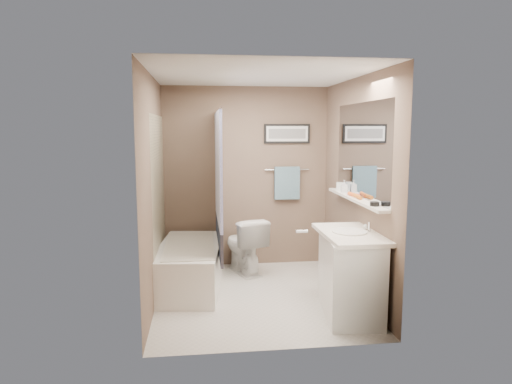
{
  "coord_description": "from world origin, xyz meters",
  "views": [
    {
      "loc": [
        -0.61,
        -4.82,
        1.84
      ],
      "look_at": [
        0.0,
        0.15,
        1.15
      ],
      "focal_mm": 32.0,
      "sensor_mm": 36.0,
      "label": 1
    }
  ],
  "objects": [
    {
      "name": "faucet_spout",
      "position": [
        1.03,
        -0.6,
        0.89
      ],
      "size": [
        0.02,
        0.02,
        0.1
      ],
      "primitive_type": "cylinder",
      "color": "silver",
      "rests_on": "countertop"
    },
    {
      "name": "art_frame",
      "position": [
        0.55,
        1.23,
        1.78
      ],
      "size": [
        0.62,
        0.02,
        0.26
      ],
      "primitive_type": "cube",
      "color": "black",
      "rests_on": "wall_back"
    },
    {
      "name": "tile_surround",
      "position": [
        -1.09,
        0.5,
        1.0
      ],
      "size": [
        0.02,
        1.55,
        2.0
      ],
      "primitive_type": "cube",
      "color": "tan",
      "rests_on": "wall_left"
    },
    {
      "name": "sink_basin",
      "position": [
        0.83,
        -0.6,
        0.85
      ],
      "size": [
        0.34,
        0.34,
        0.01
      ],
      "primitive_type": "cylinder",
      "color": "white",
      "rests_on": "countertop"
    },
    {
      "name": "towel_bar",
      "position": [
        0.55,
        1.22,
        1.3
      ],
      "size": [
        0.6,
        0.02,
        0.02
      ],
      "primitive_type": "cylinder",
      "rotation": [
        0.0,
        1.57,
        0.0
      ],
      "color": "silver",
      "rests_on": "wall_back"
    },
    {
      "name": "faucet_knob",
      "position": [
        1.03,
        -0.5,
        0.87
      ],
      "size": [
        0.05,
        0.05,
        0.05
      ],
      "primitive_type": "sphere",
      "color": "white",
      "rests_on": "countertop"
    },
    {
      "name": "art_image",
      "position": [
        0.55,
        1.22,
        1.78
      ],
      "size": [
        0.5,
        0.0,
        0.13
      ],
      "primitive_type": "cube",
      "color": "#595959",
      "rests_on": "art_mat"
    },
    {
      "name": "wall_right",
      "position": [
        1.08,
        0.0,
        1.2
      ],
      "size": [
        0.04,
        2.5,
        2.4
      ],
      "primitive_type": "cube",
      "color": "brown",
      "rests_on": "ground"
    },
    {
      "name": "wall_left",
      "position": [
        -1.08,
        0.0,
        1.2
      ],
      "size": [
        0.04,
        2.5,
        2.4
      ],
      "primitive_type": "cube",
      "color": "brown",
      "rests_on": "ground"
    },
    {
      "name": "vanity",
      "position": [
        0.85,
        -0.6,
        0.4
      ],
      "size": [
        0.6,
        0.95,
        0.8
      ],
      "primitive_type": "cube",
      "rotation": [
        0.0,
        0.0,
        -0.11
      ],
      "color": "silver",
      "rests_on": "ground"
    },
    {
      "name": "towel",
      "position": [
        0.55,
        1.2,
        1.12
      ],
      "size": [
        0.34,
        0.05,
        0.44
      ],
      "primitive_type": "cube",
      "color": "#7FABB9",
      "rests_on": "towel_bar"
    },
    {
      "name": "ground",
      "position": [
        0.0,
        0.0,
        0.0
      ],
      "size": [
        2.5,
        2.5,
        0.0
      ],
      "primitive_type": "plane",
      "color": "beige",
      "rests_on": "ground"
    },
    {
      "name": "hair_brush_front",
      "position": [
        1.04,
        -0.22,
        1.14
      ],
      "size": [
        0.05,
        0.22,
        0.04
      ],
      "primitive_type": "cylinder",
      "rotation": [
        1.57,
        0.0,
        -0.03
      ],
      "color": "#C8621C",
      "rests_on": "shelf"
    },
    {
      "name": "bathtub",
      "position": [
        -0.75,
        0.41,
        0.25
      ],
      "size": [
        0.86,
        1.57,
        0.5
      ],
      "primitive_type": "cube",
      "rotation": [
        0.0,
        0.0,
        -0.11
      ],
      "color": "white",
      "rests_on": "ground"
    },
    {
      "name": "soap_bottle",
      "position": [
        1.04,
        0.24,
        1.19
      ],
      "size": [
        0.06,
        0.07,
        0.14
      ],
      "primitive_type": "imported",
      "rotation": [
        0.0,
        0.0,
        0.01
      ],
      "color": "#999999",
      "rests_on": "shelf"
    },
    {
      "name": "shelf",
      "position": [
        1.04,
        -0.15,
        1.1
      ],
      "size": [
        0.12,
        1.6,
        0.03
      ],
      "primitive_type": "cube",
      "color": "silver",
      "rests_on": "wall_right"
    },
    {
      "name": "tub_rim",
      "position": [
        -0.75,
        0.41,
        0.5
      ],
      "size": [
        0.56,
        1.36,
        0.02
      ],
      "primitive_type": "cube",
      "color": "beige",
      "rests_on": "bathtub"
    },
    {
      "name": "curtain_upper",
      "position": [
        -0.4,
        0.5,
        1.4
      ],
      "size": [
        0.03,
        1.45,
        1.28
      ],
      "primitive_type": "cube",
      "color": "white",
      "rests_on": "curtain_rod"
    },
    {
      "name": "mirror",
      "position": [
        1.09,
        -0.15,
        1.62
      ],
      "size": [
        0.02,
        1.6,
        1.0
      ],
      "primitive_type": "cube",
      "color": "silver",
      "rests_on": "wall_right"
    },
    {
      "name": "candle_bowl_near",
      "position": [
        1.04,
        -0.7,
        1.14
      ],
      "size": [
        0.09,
        0.09,
        0.04
      ],
      "primitive_type": "cylinder",
      "color": "black",
      "rests_on": "shelf"
    },
    {
      "name": "pink_comb",
      "position": [
        1.04,
        0.02,
        1.12
      ],
      "size": [
        0.03,
        0.16,
        0.01
      ],
      "primitive_type": "cube",
      "rotation": [
        0.0,
        0.0,
        0.01
      ],
      "color": "#CC7C96",
      "rests_on": "shelf"
    },
    {
      "name": "hair_brush_back",
      "position": [
        1.04,
        -0.1,
        1.14
      ],
      "size": [
        0.07,
        0.22,
        0.04
      ],
      "primitive_type": "cylinder",
      "rotation": [
        1.57,
        0.0,
        0.13
      ],
      "color": "#E1571F",
      "rests_on": "shelf"
    },
    {
      "name": "door",
      "position": [
        0.55,
        -1.24,
        1.0
      ],
      "size": [
        0.8,
        0.02,
        2.0
      ],
      "primitive_type": "cube",
      "color": "silver",
      "rests_on": "wall_front"
    },
    {
      "name": "glass_jar",
      "position": [
        1.04,
        0.4,
        1.17
      ],
      "size": [
        0.08,
        0.08,
        0.1
      ],
      "primitive_type": "cylinder",
      "color": "white",
      "rests_on": "shelf"
    },
    {
      "name": "curtain_rod",
      "position": [
        -0.4,
        0.5,
        2.05
      ],
      "size": [
        0.02,
        1.55,
        0.02
      ],
      "primitive_type": "cylinder",
      "rotation": [
        1.57,
        0.0,
        0.0
      ],
      "color": "silver",
      "rests_on": "wall_left"
    },
    {
      "name": "curtain_lower",
      "position": [
        -0.4,
        0.5,
        0.58
      ],
      "size": [
        0.03,
        1.45,
        0.36
      ],
      "primitive_type": "cube",
      "color": "#21293F",
      "rests_on": "curtain_rod"
    },
    {
      "name": "wall_back",
      "position": [
        0.0,
        1.23,
        1.2
      ],
      "size": [
        2.2,
        0.04,
        2.4
      ],
      "primitive_type": "cube",
      "color": "brown",
      "rests_on": "ground"
    },
    {
      "name": "countertop",
      "position": [
        0.84,
        -0.6,
        0.82
      ],
      "size": [
        0.54,
        0.96,
        0.04
      ],
      "primitive_type": "cube",
      "color": "white",
      "rests_on": "vanity"
    },
    {
      "name": "ceiling",
      "position": [
        0.0,
        0.0,
        2.38
      ],
      "size": [
        2.2,
        2.5,
        0.04
      ],
      "primitive_type": "cube",
      "color": "silver",
      "rests_on": "wall_back"
    },
    {
      "name": "wall_front",
      "position": [
        0.0,
        -1.23,
        1.2
      ],
      "size": [
        2.2,
        0.04,
        2.4
      ],
      "primitive_type": "cube",
      "color": "brown",
      "rests_on": "ground"
    },
    {
      "name": "art_mat",
      "position": [
        0.55,
        1.22,
        1.78
      ],
      "size": [
        0.56,
        0.0,
        0.2
      ],
      "primitive_type": "cube",
      "color": "white",
      "rests_on": "art_frame"
    },
    {
      "name": "toilet",
      "position": [
        -0.06,
        0.88,
        0.36
      ],
      "size": [
        0.61,
        0.81,
        0.73
      ],
      "primitive_type": "imported",
      "rotation": [
        0.0,
        0.0,
        3.46
      ],
      "color": "white",
      "rests_on": "ground"
    },
    {
      "name": "door_handle",
      "position": [
        0.22,
        -1.19,
        1.0
      ],
      "size": [
        0.1,
        0.02,
        0.02
      ],
      "primitive_type": "cylinder",
      "rotation": [
        0.0,
        1.57,
        0.0
      ],
      "color": "silver",
      "rests_on": "door"
    }
  ]
}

